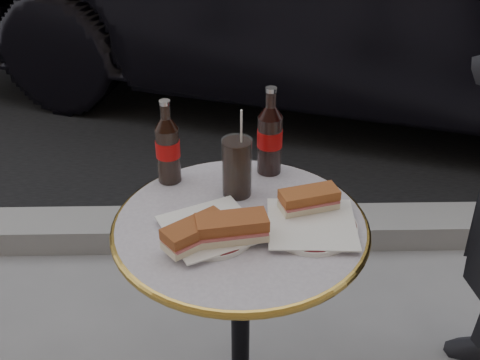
{
  "coord_description": "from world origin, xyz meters",
  "views": [
    {
      "loc": [
        -0.03,
        -1.18,
        1.57
      ],
      "look_at": [
        0.0,
        0.05,
        0.82
      ],
      "focal_mm": 45.0,
      "sensor_mm": 36.0,
      "label": 1
    }
  ],
  "objects_px": {
    "cola_glass": "(237,167)",
    "plate_left": "(211,231)",
    "plate_right": "(311,226)",
    "cola_bottle_right": "(270,131)",
    "cola_bottle_left": "(167,142)",
    "bistro_table": "(240,331)"
  },
  "relations": [
    {
      "from": "cola_bottle_left",
      "to": "plate_left",
      "type": "bearing_deg",
      "value": -64.56
    },
    {
      "from": "plate_left",
      "to": "plate_right",
      "type": "relative_size",
      "value": 0.98
    },
    {
      "from": "plate_left",
      "to": "cola_bottle_right",
      "type": "distance_m",
      "value": 0.34
    },
    {
      "from": "plate_left",
      "to": "cola_bottle_left",
      "type": "distance_m",
      "value": 0.29
    },
    {
      "from": "plate_right",
      "to": "cola_glass",
      "type": "bearing_deg",
      "value": 137.93
    },
    {
      "from": "cola_bottle_left",
      "to": "cola_bottle_right",
      "type": "height_order",
      "value": "cola_bottle_right"
    },
    {
      "from": "cola_bottle_left",
      "to": "cola_glass",
      "type": "xyz_separation_m",
      "value": [
        0.18,
        -0.07,
        -0.04
      ]
    },
    {
      "from": "plate_right",
      "to": "cola_bottle_right",
      "type": "height_order",
      "value": "cola_bottle_right"
    },
    {
      "from": "bistro_table",
      "to": "plate_right",
      "type": "relative_size",
      "value": 3.38
    },
    {
      "from": "cola_bottle_left",
      "to": "cola_bottle_right",
      "type": "bearing_deg",
      "value": 8.72
    },
    {
      "from": "cola_bottle_right",
      "to": "cola_glass",
      "type": "relative_size",
      "value": 1.56
    },
    {
      "from": "bistro_table",
      "to": "cola_glass",
      "type": "relative_size",
      "value": 4.64
    },
    {
      "from": "plate_right",
      "to": "bistro_table",
      "type": "bearing_deg",
      "value": 169.71
    },
    {
      "from": "plate_left",
      "to": "plate_right",
      "type": "xyz_separation_m",
      "value": [
        0.24,
        0.01,
        0.0
      ]
    },
    {
      "from": "cola_glass",
      "to": "plate_left",
      "type": "bearing_deg",
      "value": -110.94
    },
    {
      "from": "plate_right",
      "to": "cola_bottle_left",
      "type": "bearing_deg",
      "value": 147.09
    },
    {
      "from": "bistro_table",
      "to": "plate_left",
      "type": "distance_m",
      "value": 0.38
    },
    {
      "from": "plate_left",
      "to": "plate_right",
      "type": "bearing_deg",
      "value": 2.78
    },
    {
      "from": "bistro_table",
      "to": "cola_glass",
      "type": "distance_m",
      "value": 0.46
    },
    {
      "from": "bistro_table",
      "to": "plate_right",
      "type": "bearing_deg",
      "value": -10.29
    },
    {
      "from": "cola_bottle_right",
      "to": "plate_left",
      "type": "bearing_deg",
      "value": -118.76
    },
    {
      "from": "plate_right",
      "to": "plate_left",
      "type": "bearing_deg",
      "value": -177.22
    }
  ]
}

